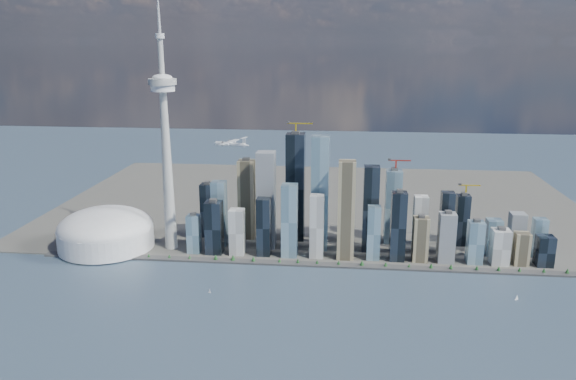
# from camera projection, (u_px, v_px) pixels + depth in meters

# --- Properties ---
(ground) EXTENTS (4000.00, 4000.00, 0.00)m
(ground) POSITION_uv_depth(u_px,v_px,m) (298.00, 326.00, 879.60)
(ground) COLOR #34455C
(ground) RESTS_ON ground
(seawall) EXTENTS (1100.00, 22.00, 4.00)m
(seawall) POSITION_uv_depth(u_px,v_px,m) (309.00, 264.00, 1119.49)
(seawall) COLOR #383838
(seawall) RESTS_ON ground
(land) EXTENTS (1400.00, 900.00, 3.00)m
(land) POSITION_uv_depth(u_px,v_px,m) (320.00, 202.00, 1552.33)
(land) COLOR #4C4C47
(land) RESTS_ON ground
(shoreline_trees) EXTENTS (960.53, 7.20, 8.80)m
(shoreline_trees) POSITION_uv_depth(u_px,v_px,m) (309.00, 261.00, 1117.75)
(shoreline_trees) COLOR #3F2D1E
(shoreline_trees) RESTS_ON seawall
(skyscraper_cluster) EXTENTS (736.00, 142.00, 264.44)m
(skyscraper_cluster) POSITION_uv_depth(u_px,v_px,m) (340.00, 214.00, 1176.54)
(skyscraper_cluster) COLOR black
(skyscraper_cluster) RESTS_ON land
(needle_tower) EXTENTS (56.00, 56.00, 550.50)m
(needle_tower) POSITION_uv_depth(u_px,v_px,m) (166.00, 141.00, 1147.04)
(needle_tower) COLOR #B0B0AA
(needle_tower) RESTS_ON land
(dome_stadium) EXTENTS (200.00, 200.00, 86.00)m
(dome_stadium) POSITION_uv_depth(u_px,v_px,m) (106.00, 231.00, 1201.57)
(dome_stadium) COLOR white
(dome_stadium) RESTS_ON land
(airplane) EXTENTS (73.18, 65.34, 18.17)m
(airplane) POSITION_uv_depth(u_px,v_px,m) (231.00, 144.00, 1051.32)
(airplane) COLOR white
(airplane) RESTS_ON ground
(sailboat_west) EXTENTS (6.18, 3.56, 8.74)m
(sailboat_west) POSITION_uv_depth(u_px,v_px,m) (210.00, 291.00, 996.64)
(sailboat_west) COLOR white
(sailboat_west) RESTS_ON ground
(sailboat_east) EXTENTS (7.33, 4.32, 10.40)m
(sailboat_east) POSITION_uv_depth(u_px,v_px,m) (517.00, 298.00, 969.17)
(sailboat_east) COLOR white
(sailboat_east) RESTS_ON ground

